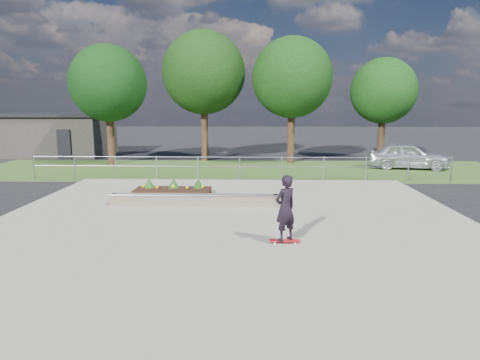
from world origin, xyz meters
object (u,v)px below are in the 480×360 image
Objects in this scene: parked_car at (408,156)px; skateboarder at (285,208)px; grind_ledge at (194,200)px; planter_bed at (173,190)px.

skateboarder is at bearing 161.19° from parked_car.
skateboarder is (2.92, -4.17, 0.73)m from grind_ledge.
planter_bed is 0.69× the size of parked_car.
skateboarder is 15.92m from parked_car.
grind_ledge is 3.34× the size of skateboarder.
planter_bed is (-1.11, 1.83, -0.02)m from grind_ledge.
parked_car reaches higher than grind_ledge.
parked_car reaches higher than planter_bed.
parked_car is (7.98, 13.77, -0.25)m from skateboarder.
skateboarder is at bearing -54.93° from grind_ledge.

